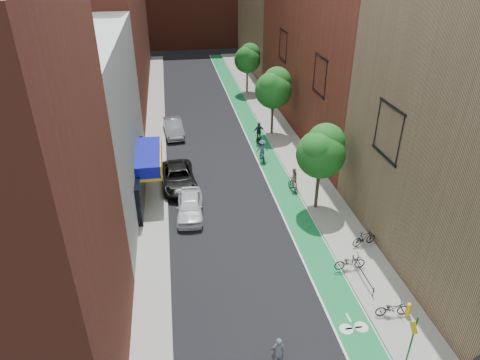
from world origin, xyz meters
name	(u,v)px	position (x,y,z in m)	size (l,w,h in m)	color
ground	(272,323)	(0.00, 0.00, 0.00)	(160.00, 160.00, 0.00)	black
bike_lane	(252,128)	(4.00, 26.00, 0.01)	(2.00, 68.00, 0.01)	#157B42
sidewalk_left	(155,134)	(-6.00, 26.00, 0.07)	(2.00, 68.00, 0.15)	gray
sidewalk_right	(276,126)	(6.50, 26.00, 0.07)	(3.00, 68.00, 0.15)	gray
building_left_white	(72,125)	(-11.00, 14.00, 6.00)	(8.00, 20.00, 12.00)	silver
building_left_far_red	(105,0)	(-11.00, 42.00, 11.00)	(8.00, 36.00, 22.00)	maroon
building_right_mid_red	(337,15)	(12.00, 26.00, 11.00)	(8.00, 28.00, 22.00)	maroon
building_right_far_tan	(276,6)	(12.00, 50.00, 9.00)	(8.00, 20.00, 18.00)	#8C6B4C
tree_near	(322,150)	(5.65, 10.02, 4.66)	(3.40, 3.36, 6.42)	#332619
tree_mid	(274,87)	(5.65, 24.02, 4.89)	(3.55, 3.53, 6.74)	#332619
tree_far	(248,58)	(5.65, 38.02, 4.50)	(3.30, 3.25, 6.21)	#332619
sign_pole	(412,339)	(5.38, -3.50, 1.84)	(0.13, 0.71, 3.00)	#194C26
parked_car_white	(190,206)	(-3.44, 10.61, 0.77)	(1.81, 4.49, 1.53)	silver
parked_car_black	(178,177)	(-4.08, 14.95, 0.77)	(2.57, 5.57, 1.55)	black
parked_car_silver	(173,128)	(-4.15, 25.49, 0.80)	(1.70, 4.88, 1.61)	gray
cyclist_lane_near	(293,181)	(4.67, 12.81, 0.82)	(0.88, 1.62, 1.92)	black
cyclist_lane_mid	(259,135)	(3.85, 21.89, 0.90)	(1.13, 1.59, 2.20)	black
cyclist_lane_far	(262,152)	(3.39, 18.23, 0.90)	(1.11, 1.74, 2.02)	black
parked_bike_near	(392,308)	(6.15, -0.60, 0.61)	(0.61, 1.75, 0.92)	black
parked_bike_mid	(364,238)	(7.17, 5.18, 0.65)	(0.47, 1.68, 1.01)	black
parked_bike_far	(350,262)	(5.40, 3.16, 0.64)	(0.65, 1.87, 0.98)	black
fire_hydrant	(408,309)	(6.97, -0.76, 0.59)	(0.29, 0.29, 0.82)	#F1AB1C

